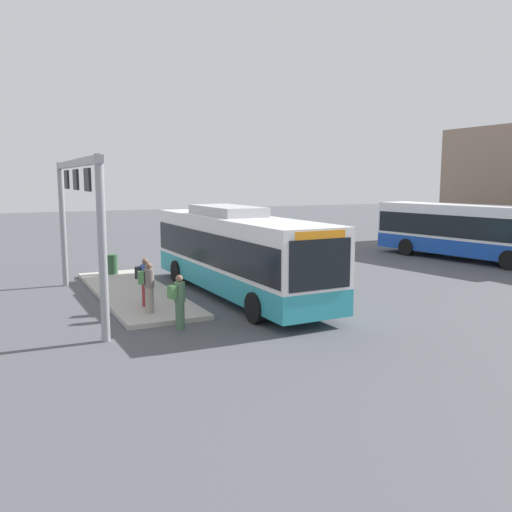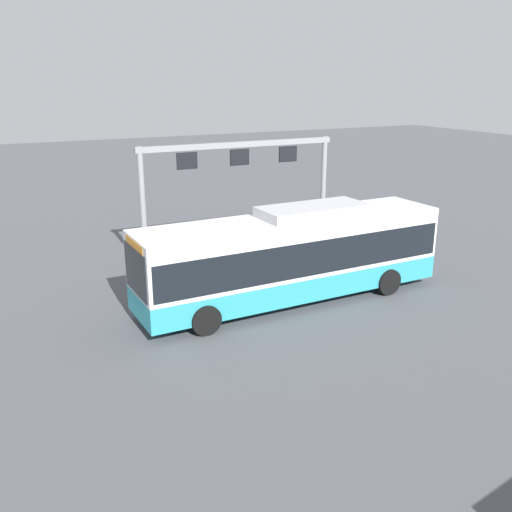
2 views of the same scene
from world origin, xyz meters
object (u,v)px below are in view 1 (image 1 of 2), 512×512
at_px(bus_main, 236,250).
at_px(person_boarding, 179,300).
at_px(bus_background_left, 464,228).
at_px(person_waiting_mid, 145,281).
at_px(trash_bin, 112,264).
at_px(person_waiting_near, 148,286).

height_order(bus_main, person_boarding, bus_main).
relative_size(bus_background_left, person_waiting_mid, 6.37).
bearing_deg(trash_bin, bus_background_left, 80.04).
bearing_deg(person_waiting_near, bus_main, 34.12).
relative_size(bus_main, trash_bin, 12.78).
bearing_deg(bus_background_left, person_waiting_near, -85.75).
distance_m(bus_background_left, person_waiting_near, 19.82).
distance_m(bus_background_left, person_boarding, 19.89).
xyz_separation_m(bus_background_left, person_waiting_mid, (3.62, -19.13, -0.73)).
relative_size(bus_background_left, person_boarding, 6.37).
distance_m(bus_main, person_boarding, 5.04).
xyz_separation_m(person_waiting_mid, trash_bin, (-6.94, 0.28, -0.44)).
height_order(person_waiting_near, trash_bin, person_waiting_near).
height_order(bus_main, person_waiting_near, bus_main).
bearing_deg(person_waiting_mid, trash_bin, 105.00).
xyz_separation_m(person_boarding, trash_bin, (-9.69, -0.04, -0.28)).
xyz_separation_m(bus_main, person_boarding, (3.51, -3.49, -0.92)).
bearing_deg(bus_main, person_waiting_near, -67.50).
xyz_separation_m(bus_main, person_waiting_mid, (0.76, -3.81, -0.76)).
distance_m(bus_main, person_waiting_mid, 3.96).
relative_size(bus_main, bus_background_left, 1.08).
xyz_separation_m(bus_main, person_waiting_near, (1.72, -3.95, -0.76)).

